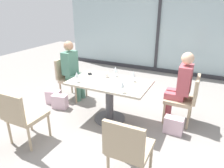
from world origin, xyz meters
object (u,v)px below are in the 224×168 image
at_px(wine_glass_3, 133,74).
at_px(handbag_2, 60,102).
at_px(coffee_cup, 106,75).
at_px(handbag_0, 54,97).
at_px(dining_table_main, 110,92).
at_px(chair_far_right, 186,97).
at_px(cell_phone_on_table, 90,74).
at_px(person_far_left, 73,68).
at_px(chair_front_left, 22,114).
at_px(wine_glass_1, 116,70).
at_px(chair_front_right, 128,147).
at_px(person_far_right, 180,85).
at_px(wine_glass_0, 122,84).
at_px(handbag_1, 174,125).
at_px(chair_far_left, 69,76).
at_px(wine_glass_2, 77,75).

height_order(wine_glass_3, handbag_2, wine_glass_3).
relative_size(coffee_cup, handbag_0, 0.30).
bearing_deg(dining_table_main, chair_far_right, 20.92).
xyz_separation_m(dining_table_main, wine_glass_3, (0.36, 0.19, 0.32)).
relative_size(dining_table_main, coffee_cup, 15.20).
bearing_deg(cell_phone_on_table, person_far_left, 118.95).
bearing_deg(chair_front_left, handbag_0, 112.97).
xyz_separation_m(wine_glass_1, coffee_cup, (-0.13, -0.11, -0.09)).
bearing_deg(chair_front_right, person_far_right, 80.10).
relative_size(dining_table_main, wine_glass_1, 7.39).
xyz_separation_m(wine_glass_0, wine_glass_1, (-0.40, 0.62, 0.00)).
relative_size(wine_glass_1, handbag_1, 0.62).
bearing_deg(coffee_cup, wine_glass_1, 40.78).
relative_size(person_far_left, person_far_right, 1.00).
bearing_deg(chair_far_left, chair_front_right, -39.01).
distance_m(wine_glass_2, handbag_0, 1.17).
xyz_separation_m(dining_table_main, cell_phone_on_table, (-0.51, 0.19, 0.19)).
relative_size(dining_table_main, wine_glass_3, 7.39).
bearing_deg(chair_far_left, wine_glass_0, -26.51).
relative_size(chair_far_left, handbag_2, 2.90).
distance_m(wine_glass_2, handbag_1, 1.79).
bearing_deg(person_far_right, wine_glass_1, -171.01).
distance_m(person_far_left, handbag_2, 0.77).
distance_m(person_far_left, wine_glass_0, 1.69).
xyz_separation_m(chair_front_right, handbag_0, (-2.17, 1.25, -0.36)).
bearing_deg(coffee_cup, chair_far_right, 12.01).
relative_size(chair_far_right, person_far_right, 0.69).
relative_size(handbag_1, handbag_2, 1.00).
bearing_deg(coffee_cup, dining_table_main, -49.36).
bearing_deg(wine_glass_0, dining_table_main, 138.89).
bearing_deg(wine_glass_3, dining_table_main, -152.06).
height_order(chair_far_left, cell_phone_on_table, chair_far_left).
distance_m(cell_phone_on_table, handbag_2, 0.87).
bearing_deg(handbag_1, chair_front_left, -145.94).
height_order(chair_front_right, wine_glass_1, wine_glass_1).
bearing_deg(person_far_right, wine_glass_3, -159.82).
relative_size(person_far_right, handbag_1, 4.20).
distance_m(handbag_0, handbag_2, 0.29).
bearing_deg(handbag_0, dining_table_main, -21.20).
relative_size(dining_table_main, cell_phone_on_table, 9.50).
bearing_deg(dining_table_main, chair_far_left, 159.08).
distance_m(chair_far_right, wine_glass_1, 1.30).
distance_m(chair_far_right, handbag_1, 0.55).
bearing_deg(cell_phone_on_table, wine_glass_1, -25.64).
height_order(chair_far_right, person_far_right, person_far_right).
bearing_deg(wine_glass_2, handbag_1, 11.00).
relative_size(dining_table_main, chair_far_right, 1.57).
bearing_deg(handbag_1, chair_far_left, 171.66).
bearing_deg(handbag_2, dining_table_main, -8.35).
height_order(chair_far_left, handbag_1, chair_far_left).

